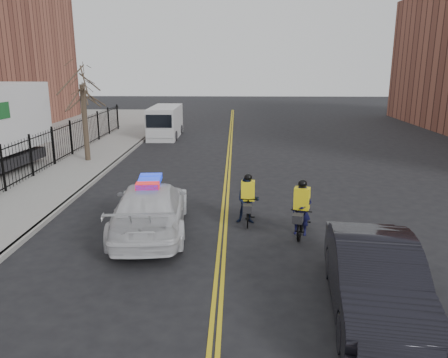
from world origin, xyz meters
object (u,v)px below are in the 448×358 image
at_px(police_cruiser, 151,208).
at_px(cyclist_far, 248,204).
at_px(dark_sedan, 375,279).
at_px(cyclist_near, 301,216).
at_px(cargo_van, 165,122).

xyz_separation_m(police_cruiser, cyclist_far, (3.08, 0.89, -0.13)).
xyz_separation_m(dark_sedan, cyclist_near, (-0.90, 4.47, -0.20)).
distance_m(cyclist_near, cyclist_far, 1.90).
bearing_deg(police_cruiser, cyclist_near, 173.71).
bearing_deg(police_cruiser, cyclist_far, -169.22).
height_order(dark_sedan, cyclist_far, cyclist_far).
relative_size(cargo_van, cyclist_near, 2.75).
bearing_deg(dark_sedan, cargo_van, 116.41).
bearing_deg(dark_sedan, cyclist_far, 121.99).
distance_m(cargo_van, cyclist_near, 19.85).
relative_size(cargo_van, cyclist_far, 3.08).
height_order(police_cruiser, dark_sedan, police_cruiser).
bearing_deg(cargo_van, cyclist_far, -72.43).
height_order(cyclist_near, cyclist_far, cyclist_near).
relative_size(dark_sedan, cargo_van, 0.94).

